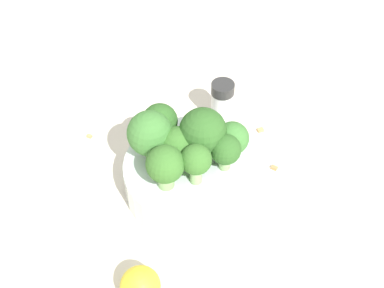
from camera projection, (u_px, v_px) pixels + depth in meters
The scene contains 15 objects.
ground_plane at pixel (192, 188), 0.63m from camera, with size 3.00×3.00×0.00m, color beige.
bowl at pixel (192, 177), 0.61m from camera, with size 0.15×0.15×0.04m, color silver.
broccoli_floret_0 at pixel (150, 134), 0.58m from camera, with size 0.05×0.05×0.06m.
broccoli_floret_1 at pixel (178, 146), 0.58m from camera, with size 0.04×0.04×0.05m.
broccoli_floret_2 at pixel (167, 167), 0.55m from camera, with size 0.04×0.04×0.05m.
broccoli_floret_3 at pixel (202, 131), 0.58m from camera, with size 0.05×0.05×0.07m.
broccoli_floret_4 at pixel (196, 161), 0.56m from camera, with size 0.03×0.03×0.05m.
broccoli_floret_5 at pixel (232, 139), 0.59m from camera, with size 0.04×0.04×0.05m.
broccoli_floret_6 at pixel (162, 120), 0.60m from camera, with size 0.04×0.04×0.06m.
broccoli_floret_7 at pixel (225, 150), 0.57m from camera, with size 0.03×0.03×0.05m.
pepper_shaker at pixel (222, 103), 0.68m from camera, with size 0.03×0.03×0.06m.
lemon_wedge at pixel (140, 286), 0.52m from camera, with size 0.04×0.04×0.04m, color yellow.
almond_crumb_0 at pixel (274, 167), 0.65m from camera, with size 0.01×0.01×0.01m, color #AD7F4C.
almond_crumb_1 at pixel (89, 135), 0.68m from camera, with size 0.01×0.00×0.01m, color tan.
almond_crumb_2 at pixel (258, 127), 0.69m from camera, with size 0.01×0.01×0.01m, color tan.
Camera 1 is at (-0.27, 0.29, 0.49)m, focal length 50.00 mm.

